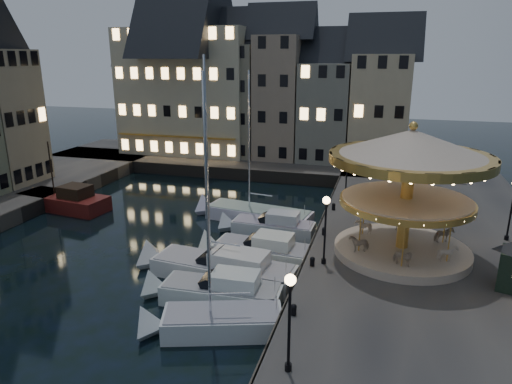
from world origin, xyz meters
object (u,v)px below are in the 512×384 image
(motorboat_b, at_px, (215,292))
(carousel, at_px, (409,169))
(streetlamp_b, at_px, (326,221))
(bollard_c, at_px, (324,231))
(bollard_a, at_px, (294,309))
(bollard_b, at_px, (312,261))
(motorboat_a, at_px, (211,323))
(streetlamp_a, at_px, (290,309))
(motorboat_e, at_px, (268,227))
(motorboat_c, at_px, (218,267))
(motorboat_d, at_px, (257,251))
(bollard_d, at_px, (334,206))
(red_fishing_boat, at_px, (65,201))
(motorboat_f, at_px, (253,214))
(streetlamp_c, at_px, (347,167))

(motorboat_b, relative_size, carousel, 0.81)
(streetlamp_b, bearing_deg, bollard_c, 97.59)
(streetlamp_b, distance_m, bollard_a, 6.50)
(motorboat_b, bearing_deg, bollard_b, 35.02)
(bollard_b, bearing_deg, motorboat_a, -123.02)
(streetlamp_a, xyz_separation_m, motorboat_b, (-5.45, 6.10, -3.38))
(streetlamp_a, xyz_separation_m, motorboat_e, (-5.11, 16.51, -3.38))
(motorboat_c, xyz_separation_m, motorboat_d, (1.59, 3.14, -0.04))
(bollard_d, relative_size, red_fishing_boat, 0.07)
(bollard_a, relative_size, motorboat_a, 0.05)
(motorboat_a, bearing_deg, streetlamp_b, 55.34)
(bollard_d, bearing_deg, motorboat_d, -117.53)
(bollard_b, height_order, motorboat_a, motorboat_a)
(motorboat_e, bearing_deg, motorboat_f, 126.62)
(bollard_d, height_order, motorboat_d, motorboat_d)
(streetlamp_b, height_order, bollard_c, streetlamp_b)
(motorboat_d, height_order, red_fishing_boat, red_fishing_boat)
(carousel, bearing_deg, bollard_c, 159.97)
(motorboat_a, bearing_deg, streetlamp_c, 77.17)
(motorboat_c, bearing_deg, motorboat_f, 94.49)
(streetlamp_c, bearing_deg, motorboat_c, -113.46)
(motorboat_b, xyz_separation_m, carousel, (9.92, 6.56, 6.10))
(motorboat_a, distance_m, motorboat_b, 2.87)
(bollard_d, bearing_deg, carousel, -55.43)
(streetlamp_c, relative_size, motorboat_f, 0.32)
(bollard_c, distance_m, motorboat_d, 4.90)
(streetlamp_b, distance_m, streetlamp_c, 13.50)
(streetlamp_b, distance_m, carousel, 5.86)
(motorboat_a, xyz_separation_m, motorboat_e, (-0.52, 13.15, 0.10))
(streetlamp_b, height_order, motorboat_d, streetlamp_b)
(bollard_c, xyz_separation_m, red_fishing_boat, (-23.41, 2.98, -0.89))
(streetlamp_b, bearing_deg, bollard_b, -140.19)
(streetlamp_c, height_order, bollard_b, streetlamp_c)
(bollard_b, height_order, motorboat_d, motorboat_d)
(bollard_a, relative_size, carousel, 0.06)
(motorboat_b, bearing_deg, carousel, 33.47)
(bollard_b, xyz_separation_m, motorboat_b, (-4.85, -3.40, -0.96))
(bollard_a, height_order, motorboat_a, motorboat_a)
(bollard_b, height_order, bollard_d, same)
(motorboat_c, xyz_separation_m, red_fishing_boat, (-17.68, 8.57, 0.03))
(motorboat_a, height_order, motorboat_f, motorboat_f)
(red_fishing_boat, bearing_deg, motorboat_e, -2.93)
(streetlamp_b, bearing_deg, motorboat_e, 128.12)
(streetlamp_a, distance_m, streetlamp_b, 10.00)
(motorboat_e, height_order, carousel, carousel)
(streetlamp_a, bearing_deg, motorboat_e, 107.19)
(motorboat_b, height_order, motorboat_e, same)
(streetlamp_c, xyz_separation_m, motorboat_d, (-4.74, -11.45, -3.38))
(streetlamp_a, relative_size, motorboat_e, 0.58)
(streetlamp_c, height_order, red_fishing_boat, red_fishing_boat)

